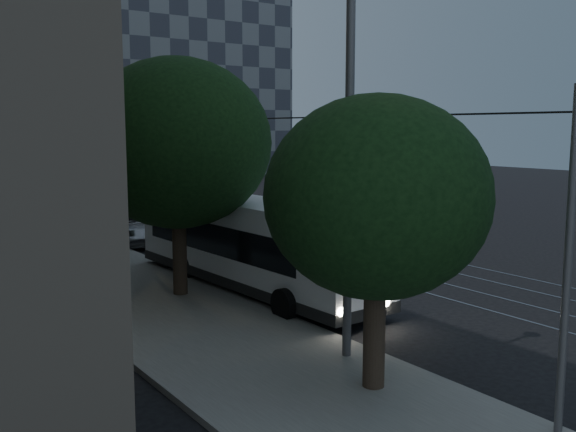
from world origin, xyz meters
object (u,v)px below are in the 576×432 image
(trolleybus, at_px, (248,242))
(car_white_c, at_px, (59,199))
(pickup_silver, at_px, (126,227))
(streetlamp_near, at_px, (364,97))
(streetlamp_far, at_px, (50,100))
(car_white_d, at_px, (24,194))
(car_white_a, at_px, (92,215))
(car_white_b, at_px, (94,205))

(trolleybus, height_order, car_white_c, trolleybus)
(pickup_silver, distance_m, streetlamp_near, 18.34)
(trolleybus, relative_size, streetlamp_far, 1.01)
(pickup_silver, xyz_separation_m, car_white_c, (0.88, 14.06, -0.02))
(car_white_c, relative_size, car_white_d, 1.22)
(car_white_d, relative_size, streetlamp_near, 0.37)
(pickup_silver, height_order, streetlamp_near, streetlamp_near)
(car_white_c, relative_size, streetlamp_near, 0.45)
(car_white_c, bearing_deg, car_white_d, 123.87)
(pickup_silver, xyz_separation_m, car_white_a, (0.00, 4.72, 0.01))
(trolleybus, xyz_separation_m, car_white_a, (-0.20, 15.22, -0.81))
(car_white_a, distance_m, streetlamp_near, 22.89)
(car_white_b, height_order, car_white_c, car_white_b)
(pickup_silver, bearing_deg, car_white_a, 87.20)
(pickup_silver, relative_size, streetlamp_far, 0.48)
(car_white_a, relative_size, streetlamp_near, 0.45)
(trolleybus, xyz_separation_m, car_white_b, (1.40, 19.71, -0.83))
(streetlamp_far, bearing_deg, car_white_c, 72.90)
(streetlamp_near, bearing_deg, car_white_b, 84.26)
(trolleybus, relative_size, pickup_silver, 2.13)
(pickup_silver, relative_size, streetlamp_near, 0.54)
(car_white_b, bearing_deg, pickup_silver, -110.72)
(car_white_b, xyz_separation_m, streetlamp_far, (-2.67, -1.47, 6.01))
(car_white_b, xyz_separation_m, car_white_d, (-1.60, 10.36, -0.13))
(car_white_b, relative_size, car_white_c, 1.17)
(trolleybus, distance_m, streetlamp_near, 8.41)
(pickup_silver, distance_m, car_white_b, 9.34)
(streetlamp_near, bearing_deg, trolleybus, 79.64)
(car_white_b, distance_m, car_white_d, 10.48)
(car_white_c, distance_m, car_white_d, 5.58)
(car_white_b, height_order, streetlamp_far, streetlamp_far)
(car_white_c, height_order, streetlamp_far, streetlamp_far)
(trolleybus, bearing_deg, car_white_d, 88.04)
(trolleybus, distance_m, car_white_a, 15.25)
(car_white_b, bearing_deg, car_white_d, 87.92)
(pickup_silver, distance_m, car_white_c, 14.09)
(pickup_silver, height_order, car_white_c, pickup_silver)
(car_white_b, xyz_separation_m, car_white_c, (-0.72, 4.85, -0.02))
(trolleybus, bearing_deg, car_white_a, 88.41)
(car_white_a, xyz_separation_m, streetlamp_far, (-1.07, 3.02, 6.00))
(trolleybus, xyz_separation_m, streetlamp_near, (-1.29, -7.04, 4.40))
(pickup_silver, bearing_deg, streetlamp_far, 95.07)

